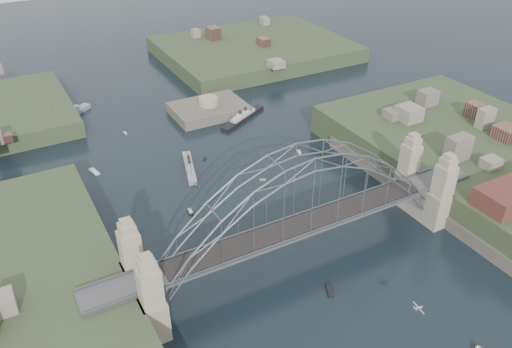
% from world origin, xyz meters
% --- Properties ---
extents(ground, '(500.00, 500.00, 0.00)m').
position_xyz_m(ground, '(0.00, 0.00, 0.00)').
color(ground, black).
rests_on(ground, ground).
extents(bridge, '(84.00, 13.80, 24.60)m').
position_xyz_m(bridge, '(0.00, 0.00, 12.32)').
color(bridge, '#4C4C4E').
rests_on(bridge, ground).
extents(shore_east, '(50.50, 90.00, 12.00)m').
position_xyz_m(shore_east, '(57.32, 0.00, 1.97)').
color(shore_east, '#314024').
rests_on(shore_east, ground).
extents(headland_ne, '(70.00, 55.00, 9.50)m').
position_xyz_m(headland_ne, '(50.00, 110.00, 0.75)').
color(headland_ne, '#314024').
rests_on(headland_ne, ground).
extents(fort_island, '(22.00, 16.00, 9.40)m').
position_xyz_m(fort_island, '(12.00, 70.00, -0.34)').
color(fort_island, '#544C43').
rests_on(fort_island, ground).
extents(naval_cruiser_near, '(6.26, 15.41, 4.63)m').
position_xyz_m(naval_cruiser_near, '(-6.04, 42.20, 0.72)').
color(naval_cruiser_near, '#979B9F').
rests_on(naval_cruiser_near, ground).
extents(naval_cruiser_far, '(15.91, 12.54, 6.04)m').
position_xyz_m(naval_cruiser_far, '(-26.95, 87.75, 0.94)').
color(naval_cruiser_far, '#979B9F').
rests_on(naval_cruiser_far, ground).
extents(ocean_liner, '(18.23, 11.60, 4.75)m').
position_xyz_m(ocean_liner, '(19.32, 61.24, 0.74)').
color(ocean_liner, black).
rests_on(ocean_liner, ground).
extents(aeroplane, '(1.58, 2.90, 0.42)m').
position_xyz_m(aeroplane, '(5.95, -25.25, 6.38)').
color(aeroplane, '#B2B4B9').
extents(small_boat_a, '(1.17, 2.72, 1.43)m').
position_xyz_m(small_boat_a, '(-13.14, 24.83, 0.28)').
color(small_boat_a, silver).
rests_on(small_boat_a, ground).
extents(small_boat_b, '(1.62, 1.16, 0.45)m').
position_xyz_m(small_boat_b, '(7.73, 28.62, 0.15)').
color(small_boat_b, silver).
rests_on(small_boat_b, ground).
extents(small_boat_c, '(2.34, 3.41, 0.45)m').
position_xyz_m(small_boat_c, '(-0.04, -10.27, 0.15)').
color(small_boat_c, silver).
rests_on(small_boat_c, ground).
extents(small_boat_d, '(1.54, 2.53, 0.45)m').
position_xyz_m(small_boat_d, '(23.14, 35.88, 0.15)').
color(small_boat_d, silver).
rests_on(small_boat_d, ground).
extents(small_boat_e, '(2.11, 4.04, 0.45)m').
position_xyz_m(small_boat_e, '(-27.72, 52.45, 0.15)').
color(small_boat_e, silver).
rests_on(small_boat_e, ground).
extents(small_boat_f, '(1.40, 1.72, 0.45)m').
position_xyz_m(small_boat_f, '(-0.48, 45.18, 0.15)').
color(small_boat_f, silver).
rests_on(small_boat_f, ground).
extents(small_boat_h, '(0.76, 1.94, 1.43)m').
position_xyz_m(small_boat_h, '(-14.71, 69.22, 0.29)').
color(small_boat_h, silver).
rests_on(small_boat_h, ground).
extents(small_boat_i, '(2.14, 0.86, 1.43)m').
position_xyz_m(small_boat_i, '(34.28, 18.74, 0.29)').
color(small_boat_i, silver).
rests_on(small_boat_i, ground).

